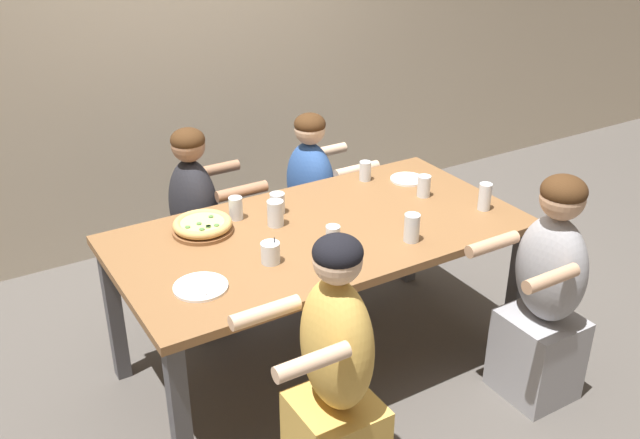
% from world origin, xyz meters
% --- Properties ---
extents(ground_plane, '(18.00, 18.00, 0.00)m').
position_xyz_m(ground_plane, '(0.00, 0.00, 0.00)').
color(ground_plane, '#514C47').
rests_on(ground_plane, ground).
extents(dining_table, '(1.92, 0.99, 0.78)m').
position_xyz_m(dining_table, '(0.00, 0.00, 0.70)').
color(dining_table, brown).
rests_on(dining_table, ground).
extents(pizza_board_main, '(0.28, 0.28, 0.06)m').
position_xyz_m(pizza_board_main, '(-0.48, 0.25, 0.81)').
color(pizza_board_main, brown).
rests_on(pizza_board_main, dining_table).
extents(empty_plate_a, '(0.22, 0.22, 0.02)m').
position_xyz_m(empty_plate_a, '(-0.68, -0.20, 0.79)').
color(empty_plate_a, white).
rests_on(empty_plate_a, dining_table).
extents(empty_plate_b, '(0.18, 0.18, 0.02)m').
position_xyz_m(empty_plate_b, '(0.70, 0.25, 0.79)').
color(empty_plate_b, white).
rests_on(empty_plate_b, dining_table).
extents(cocktail_glass_blue, '(0.08, 0.08, 0.12)m').
position_xyz_m(cocktail_glass_blue, '(-0.34, -0.16, 0.82)').
color(cocktail_glass_blue, silver).
rests_on(cocktail_glass_blue, dining_table).
extents(drinking_glass_a, '(0.07, 0.07, 0.13)m').
position_xyz_m(drinking_glass_a, '(0.30, -0.31, 0.84)').
color(drinking_glass_a, silver).
rests_on(drinking_glass_a, dining_table).
extents(drinking_glass_b, '(0.07, 0.07, 0.11)m').
position_xyz_m(drinking_glass_b, '(-0.29, 0.30, 0.83)').
color(drinking_glass_b, silver).
rests_on(drinking_glass_b, dining_table).
extents(drinking_glass_c, '(0.08, 0.08, 0.12)m').
position_xyz_m(drinking_glass_c, '(-0.16, 0.14, 0.83)').
color(drinking_glass_c, silver).
rests_on(drinking_glass_c, dining_table).
extents(drinking_glass_d, '(0.06, 0.06, 0.11)m').
position_xyz_m(drinking_glass_d, '(0.51, 0.37, 0.83)').
color(drinking_glass_d, silver).
rests_on(drinking_glass_d, dining_table).
extents(drinking_glass_e, '(0.07, 0.07, 0.11)m').
position_xyz_m(drinking_glass_e, '(0.65, 0.04, 0.83)').
color(drinking_glass_e, silver).
rests_on(drinking_glass_e, dining_table).
extents(drinking_glass_f, '(0.06, 0.06, 0.11)m').
position_xyz_m(drinking_glass_f, '(-0.04, -0.18, 0.83)').
color(drinking_glass_f, silver).
rests_on(drinking_glass_f, dining_table).
extents(drinking_glass_g, '(0.06, 0.06, 0.14)m').
position_xyz_m(drinking_glass_g, '(0.80, -0.24, 0.84)').
color(drinking_glass_g, silver).
rests_on(drinking_glass_g, dining_table).
extents(drinking_glass_h, '(0.07, 0.07, 0.10)m').
position_xyz_m(drinking_glass_h, '(-0.09, 0.26, 0.83)').
color(drinking_glass_h, silver).
rests_on(drinking_glass_h, dining_table).
extents(diner_near_midleft, '(0.51, 0.40, 1.16)m').
position_xyz_m(diner_near_midleft, '(-0.36, -0.72, 0.53)').
color(diner_near_midleft, gold).
rests_on(diner_near_midleft, ground).
extents(diner_far_midright, '(0.51, 0.40, 1.08)m').
position_xyz_m(diner_far_midright, '(0.37, 0.72, 0.49)').
color(diner_far_midright, '#2D5193').
rests_on(diner_far_midright, ground).
extents(diner_near_right, '(0.51, 0.40, 1.14)m').
position_xyz_m(diner_near_right, '(0.77, -0.72, 0.52)').
color(diner_near_right, '#99999E').
rests_on(diner_near_right, ground).
extents(diner_far_midleft, '(0.51, 0.40, 1.13)m').
position_xyz_m(diner_far_midleft, '(-0.35, 0.72, 0.51)').
color(diner_far_midleft, '#232328').
rests_on(diner_far_midleft, ground).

